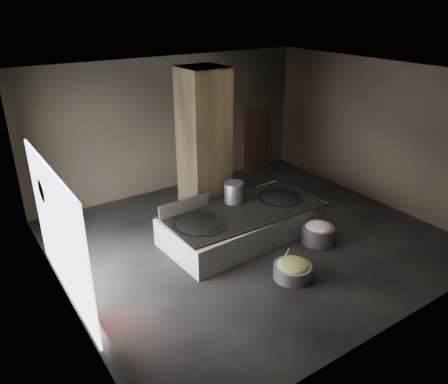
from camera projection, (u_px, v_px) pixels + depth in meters
floor at (250, 240)px, 12.29m from camera, size 10.00×9.00×0.10m
ceiling at (254, 73)px, 10.41m from camera, size 10.00×9.00×0.10m
back_wall at (171, 124)px, 14.80m from camera, size 10.00×0.10×4.50m
front_wall at (404, 235)px, 7.90m from camera, size 10.00×0.10×4.50m
left_wall at (52, 211)px, 8.78m from camera, size 0.10×9.00×4.50m
right_wall at (378, 132)px, 13.92m from camera, size 0.10×9.00×4.50m
pillar at (204, 146)px, 12.64m from camera, size 1.20×1.20×4.50m
hearth_platform at (243, 223)px, 12.24m from camera, size 4.61×2.40×0.78m
platform_cap at (244, 210)px, 12.07m from camera, size 4.40×2.11×0.03m
wok_left at (200, 227)px, 11.32m from camera, size 1.42×1.42×0.39m
wok_left_rim at (200, 224)px, 11.29m from camera, size 1.45×1.45×0.05m
wok_right at (280, 200)px, 12.82m from camera, size 1.32×1.32×0.37m
wok_right_rim at (280, 198)px, 12.79m from camera, size 1.35×1.35×0.05m
stock_pot at (234, 192)px, 12.38m from camera, size 0.55×0.55×0.59m
splash_guard at (184, 206)px, 11.81m from camera, size 1.57×0.15×0.39m
cook at (227, 177)px, 14.07m from camera, size 0.72×0.53×1.79m
veg_basin at (292, 271)px, 10.48m from camera, size 1.13×1.13×0.34m
veg_fill at (293, 265)px, 10.41m from camera, size 0.76×0.76×0.23m
ladle at (284, 257)px, 10.36m from camera, size 0.09×0.36×0.66m
meat_basin at (318, 234)px, 11.97m from camera, size 0.97×0.97×0.49m
meat_fill at (318, 228)px, 11.89m from camera, size 0.74×0.74×0.28m
doorway_near at (203, 151)px, 15.80m from camera, size 1.18×0.08×2.38m
doorway_near_glow at (207, 154)px, 15.63m from camera, size 0.84×0.04×1.99m
doorway_far at (256, 140)px, 17.02m from camera, size 1.18×0.08×2.38m
doorway_far_glow at (255, 139)px, 17.31m from camera, size 0.74×0.04×1.75m
left_opening at (59, 234)px, 9.25m from camera, size 0.04×4.20×3.10m
pavilion_sliver at (87, 293)px, 8.60m from camera, size 0.05×0.90×1.70m
tree_silhouette at (47, 190)px, 9.89m from camera, size 0.28×1.10×1.10m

